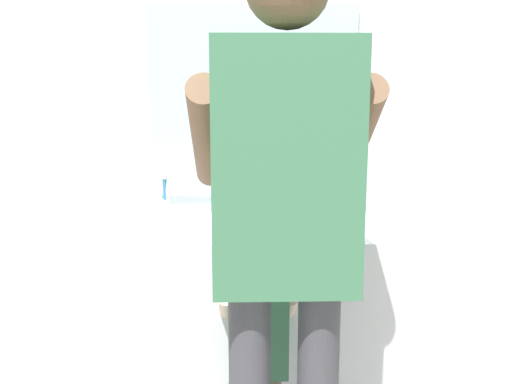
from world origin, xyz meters
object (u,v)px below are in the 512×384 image
Objects in this scene: toothbrush_cup at (162,210)px; child_toddler at (258,340)px; soap_bottle at (323,206)px; adult_parent at (285,203)px.

toothbrush_cup is 0.70m from child_toddler.
soap_bottle is 0.78m from adult_parent.
adult_parent is at bearing -106.27° from soap_bottle.
toothbrush_cup is at bearing 179.42° from soap_bottle.
adult_parent reaches higher than toothbrush_cup.
toothbrush_cup is 0.11× the size of adult_parent.
child_toddler is 0.50× the size of adult_parent.
child_toddler is at bearing 104.51° from adult_parent.
toothbrush_cup is 0.23× the size of child_toddler.
soap_bottle is (0.66, -0.01, 0.01)m from toothbrush_cup.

